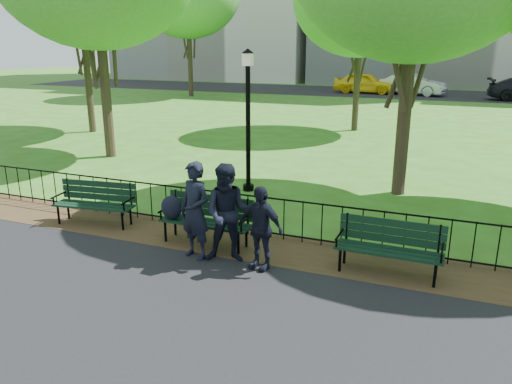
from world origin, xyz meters
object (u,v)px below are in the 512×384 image
at_px(park_bench_main, 191,211).
at_px(person_right, 260,228).
at_px(person_mid, 229,214).
at_px(sedan_silver, 413,84).
at_px(park_bench_right_a, 390,242).
at_px(lamppost, 248,116).
at_px(park_bench_left_a, 96,198).
at_px(taxi, 365,83).
at_px(person_left, 195,211).

bearing_deg(park_bench_main, person_right, -18.61).
height_order(person_mid, person_right, person_mid).
bearing_deg(person_mid, sedan_silver, 71.10).
height_order(park_bench_right_a, person_mid, person_mid).
relative_size(park_bench_right_a, lamppost, 0.49).
bearing_deg(sedan_silver, person_mid, -166.83).
bearing_deg(park_bench_main, sedan_silver, 88.58).
bearing_deg(park_bench_right_a, lamppost, 138.84).
relative_size(park_bench_left_a, sedan_silver, 0.38).
distance_m(park_bench_right_a, person_right, 2.29).
xyz_separation_m(park_bench_main, park_bench_left_a, (-2.54, 0.19, -0.08)).
distance_m(person_right, sedan_silver, 33.36).
bearing_deg(taxi, person_left, -172.48).
xyz_separation_m(park_bench_right_a, lamppost, (-4.31, 3.85, 1.47)).
height_order(park_bench_left_a, person_left, person_left).
bearing_deg(person_left, taxi, 110.97).
xyz_separation_m(park_bench_main, person_right, (1.74, -0.62, 0.11)).
xyz_separation_m(person_left, person_right, (1.30, 0.01, -0.15)).
bearing_deg(lamppost, person_right, -64.75).
bearing_deg(sedan_silver, taxi, 102.23).
distance_m(person_left, person_mid, 0.65).
bearing_deg(lamppost, person_mid, -71.59).
distance_m(park_bench_left_a, sedan_silver, 32.78).
bearing_deg(lamppost, person_left, -79.61).
xyz_separation_m(park_bench_main, person_mid, (1.09, -0.55, 0.27)).
bearing_deg(park_bench_main, park_bench_right_a, 1.56).
bearing_deg(person_right, person_left, -167.47).
height_order(park_bench_left_a, taxi, taxi).
height_order(park_bench_main, person_mid, person_mid).
bearing_deg(person_right, person_mid, -174.06).
xyz_separation_m(lamppost, sedan_silver, (1.72, 28.85, -1.25)).
distance_m(lamppost, person_right, 5.16).
distance_m(lamppost, person_left, 4.74).
xyz_separation_m(park_bench_main, lamppost, (-0.39, 3.90, 1.40)).
relative_size(park_bench_main, person_right, 1.23).
bearing_deg(person_left, person_mid, 23.08).
height_order(park_bench_right_a, person_left, person_left).
bearing_deg(person_left, person_right, 16.51).
relative_size(park_bench_left_a, park_bench_right_a, 1.02).
distance_m(lamppost, taxi, 29.03).
relative_size(park_bench_left_a, person_right, 1.22).
xyz_separation_m(park_bench_left_a, lamppost, (2.15, 3.71, 1.48)).
distance_m(park_bench_right_a, lamppost, 5.97).
xyz_separation_m(park_bench_right_a, sedan_silver, (-2.59, 32.70, 0.23)).
bearing_deg(park_bench_main, park_bench_left_a, 176.63).
bearing_deg(park_bench_left_a, person_left, -23.01).
xyz_separation_m(person_left, sedan_silver, (0.89, 33.37, -0.12)).
relative_size(park_bench_main, taxi, 0.39).
bearing_deg(sedan_silver, park_bench_right_a, -161.88).
bearing_deg(park_bench_left_a, lamppost, 52.19).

